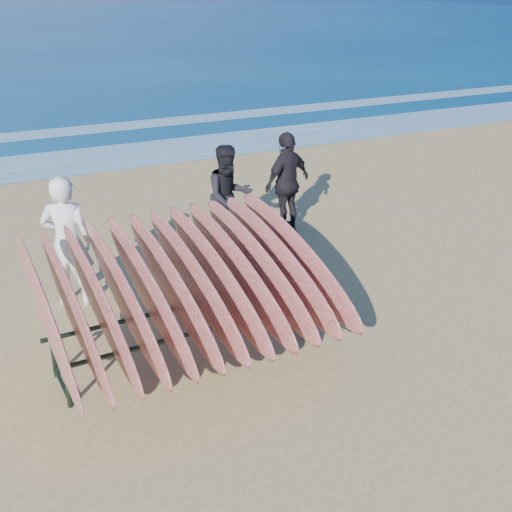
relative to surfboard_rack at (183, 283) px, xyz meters
The scene contains 7 objects.
ground 1.57m from the surfboard_rack, 19.02° to the right, with size 120.00×120.00×0.00m, color tan.
foam_near 9.72m from the surfboard_rack, 83.19° to the left, with size 160.00×160.00×0.00m, color white.
foam_far 13.19m from the surfboard_rack, 85.00° to the left, with size 160.00×160.00×0.00m, color white.
surfboard_rack is the anchor object (origin of this frame).
person_white 2.22m from the surfboard_rack, 114.36° to the left, with size 0.68×0.44×1.86m, color silver.
person_dark_a 3.53m from the surfboard_rack, 57.10° to the left, with size 0.85×0.66×1.75m, color black.
person_dark_b 4.44m from the surfboard_rack, 45.17° to the left, with size 1.06×0.44×1.80m, color black.
Camera 1 is at (-3.35, -5.93, 4.24)m, focal length 45.00 mm.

